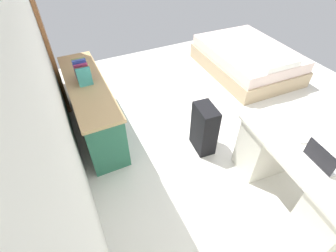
# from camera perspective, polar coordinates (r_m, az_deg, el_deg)

# --- Properties ---
(ground_plane) EXTENTS (5.59, 5.59, 0.00)m
(ground_plane) POSITION_cam_1_polar(r_m,az_deg,el_deg) (3.88, 13.30, 0.70)
(ground_plane) COLOR silver
(wall_back) EXTENTS (4.59, 0.10, 2.62)m
(wall_back) POSITION_cam_1_polar(r_m,az_deg,el_deg) (2.47, -25.95, 8.68)
(wall_back) COLOR silver
(wall_back) RESTS_ON ground_plane
(door_wooden) EXTENTS (0.88, 0.05, 2.04)m
(door_wooden) POSITION_cam_1_polar(r_m,az_deg,el_deg) (4.17, -26.14, 17.38)
(door_wooden) COLOR brown
(door_wooden) RESTS_ON ground_plane
(desk) EXTENTS (1.50, 0.80, 0.75)m
(desk) POSITION_cam_1_polar(r_m,az_deg,el_deg) (2.95, 27.44, -10.11)
(desk) COLOR silver
(desk) RESTS_ON ground_plane
(credenza) EXTENTS (1.80, 0.48, 0.77)m
(credenza) POSITION_cam_1_polar(r_m,az_deg,el_deg) (3.60, -16.97, 4.15)
(credenza) COLOR #28664C
(credenza) RESTS_ON ground_plane
(bed) EXTENTS (1.95, 1.47, 0.58)m
(bed) POSITION_cam_1_polar(r_m,az_deg,el_deg) (5.15, 17.62, 14.35)
(bed) COLOR tan
(bed) RESTS_ON ground_plane
(suitcase_black) EXTENTS (0.38, 0.25, 0.67)m
(suitcase_black) POSITION_cam_1_polar(r_m,az_deg,el_deg) (3.22, 8.27, -0.62)
(suitcase_black) COLOR black
(suitcase_black) RESTS_ON ground_plane
(laptop) EXTENTS (0.33, 0.25, 0.21)m
(laptop) POSITION_cam_1_polar(r_m,az_deg,el_deg) (2.64, 31.97, -6.48)
(laptop) COLOR #B7B7BC
(laptop) RESTS_ON desk
(computer_mouse) EXTENTS (0.07, 0.11, 0.03)m
(computer_mouse) POSITION_cam_1_polar(r_m,az_deg,el_deg) (2.78, 28.75, -3.05)
(computer_mouse) COLOR white
(computer_mouse) RESTS_ON desk
(book_row) EXTENTS (0.31, 0.17, 0.24)m
(book_row) POSITION_cam_1_polar(r_m,az_deg,el_deg) (3.42, -19.05, 11.58)
(book_row) COLOR teal
(book_row) RESTS_ON credenza
(figurine_small) EXTENTS (0.08, 0.08, 0.11)m
(figurine_small) POSITION_cam_1_polar(r_m,az_deg,el_deg) (3.76, -19.96, 13.30)
(figurine_small) COLOR gold
(figurine_small) RESTS_ON credenza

